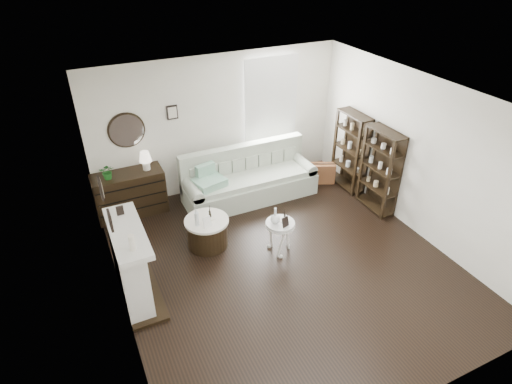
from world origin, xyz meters
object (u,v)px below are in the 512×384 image
dresser (130,193)px  sofa (248,181)px  pedestal_table (280,225)px  drum_table (207,232)px

dresser → sofa: bearing=-9.9°
pedestal_table → dresser: bearing=131.9°
sofa → pedestal_table: (-0.25, -1.80, 0.20)m
drum_table → pedestal_table: (1.02, -0.67, 0.27)m
sofa → drum_table: size_ratio=3.52×
dresser → drum_table: (0.95, -1.52, -0.16)m
sofa → pedestal_table: size_ratio=4.47×
sofa → drum_table: sofa is taller
sofa → dresser: sofa is taller
dresser → pedestal_table: size_ratio=2.17×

